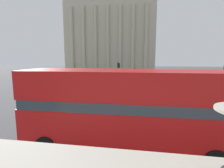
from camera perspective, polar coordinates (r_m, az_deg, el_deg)
double_decker_bus at (r=8.50m, az=4.88°, el=-7.48°), size 10.05×2.76×4.03m
plaza_building_left at (r=57.62m, az=-0.02°, el=15.23°), size 26.92×15.16×22.84m
traffic_light_near at (r=13.47m, az=7.57°, el=-0.48°), size 0.42×0.24×3.86m
traffic_light_mid at (r=20.13m, az=32.74°, el=1.40°), size 0.42×0.24×3.98m
traffic_light_far at (r=25.67m, az=2.07°, el=3.99°), size 0.42×0.24×4.00m
car_black at (r=24.07m, az=32.54°, el=-2.20°), size 4.20×1.93×1.35m
car_silver at (r=32.01m, az=20.13°, el=0.94°), size 4.20×1.93×1.35m
pedestrian_grey at (r=24.80m, az=-3.18°, el=0.23°), size 0.32×0.32×1.82m
pedestrian_white at (r=30.59m, az=21.99°, el=1.07°), size 0.32×0.32×1.72m
pedestrian_olive at (r=26.61m, az=13.44°, el=0.25°), size 0.32×0.32×1.59m
pedestrian_blue at (r=31.23m, az=0.21°, el=1.76°), size 0.32×0.32×1.67m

